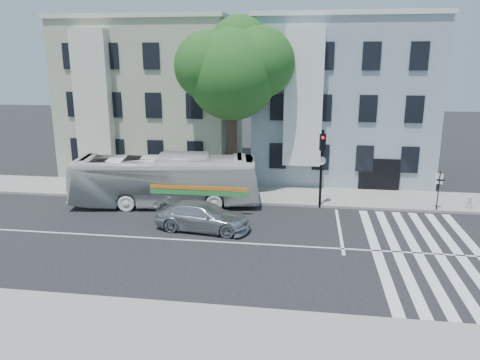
% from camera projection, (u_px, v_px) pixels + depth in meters
% --- Properties ---
extents(ground, '(120.00, 120.00, 0.00)m').
position_uv_depth(ground, '(204.00, 241.00, 22.36)').
color(ground, black).
rests_on(ground, ground).
extents(sidewalk_far, '(80.00, 4.00, 0.15)m').
position_uv_depth(sidewalk_far, '(231.00, 193.00, 30.00)').
color(sidewalk_far, gray).
rests_on(sidewalk_far, ground).
extents(sidewalk_near, '(80.00, 4.00, 0.15)m').
position_uv_depth(sidewalk_near, '(149.00, 335.00, 14.69)').
color(sidewalk_near, gray).
rests_on(sidewalk_near, ground).
extents(building_left, '(12.00, 10.00, 11.00)m').
position_uv_depth(building_left, '(157.00, 97.00, 36.30)').
color(building_left, '#A3A68B').
rests_on(building_left, ground).
extents(building_right, '(12.00, 10.00, 11.00)m').
position_uv_depth(building_right, '(340.00, 100.00, 34.34)').
color(building_right, '#85939E').
rests_on(building_right, ground).
extents(street_tree, '(7.30, 5.90, 11.10)m').
position_uv_depth(street_tree, '(234.00, 69.00, 28.72)').
color(street_tree, '#2D2116').
rests_on(street_tree, ground).
extents(bus, '(4.28, 11.22, 3.05)m').
position_uv_depth(bus, '(165.00, 180.00, 27.44)').
color(bus, silver).
rests_on(bus, ground).
extents(sedan, '(2.56, 5.07, 1.41)m').
position_uv_depth(sedan, '(203.00, 216.00, 23.70)').
color(sedan, '#B5B6BC').
rests_on(sedan, ground).
extents(hedge, '(8.09, 4.28, 0.70)m').
position_uv_depth(hedge, '(179.00, 190.00, 29.18)').
color(hedge, '#2E5C1E').
rests_on(hedge, sidewalk_far).
extents(traffic_signal, '(0.47, 0.54, 4.58)m').
position_uv_depth(traffic_signal, '(322.00, 158.00, 26.52)').
color(traffic_signal, black).
rests_on(traffic_signal, ground).
extents(fire_hydrant, '(0.42, 0.24, 0.74)m').
position_uv_depth(fire_hydrant, '(469.00, 202.00, 26.69)').
color(fire_hydrant, '#B9B9B5').
rests_on(fire_hydrant, sidewalk_far).
extents(far_sign_pole, '(0.40, 0.21, 2.25)m').
position_uv_depth(far_sign_pole, '(439.00, 185.00, 26.15)').
color(far_sign_pole, black).
rests_on(far_sign_pole, sidewalk_far).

